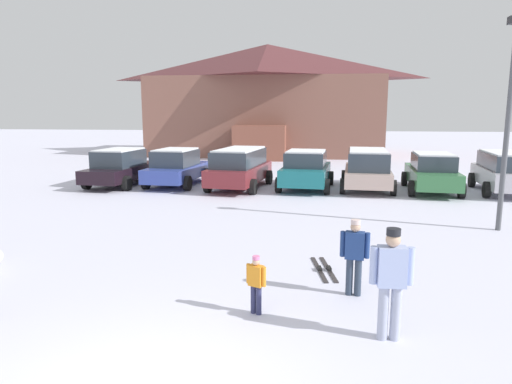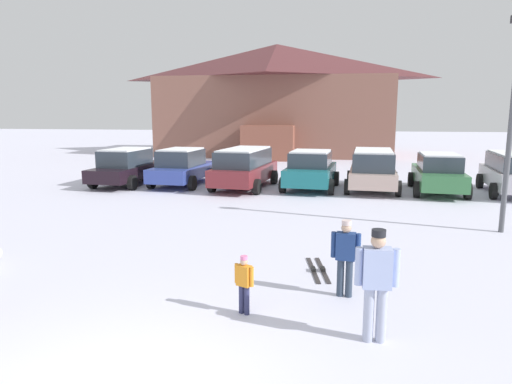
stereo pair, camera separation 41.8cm
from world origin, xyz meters
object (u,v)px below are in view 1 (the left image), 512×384
object	(u,v)px
parked_beige_suv	(367,168)
skier_child_in_orange_jacket	(256,281)
parked_silver_wagon	(505,171)
parked_black_sedan	(121,167)
parked_teal_hatchback	(306,170)
skier_adult_in_blue_parka	(391,278)
ski_lodge	(267,99)
parked_maroon_van	(240,167)
lamp_post	(509,114)
parked_green_coupe	(432,172)
skier_teen_in_navy_coat	(355,253)
parked_blue_hatchback	(177,167)
pair_of_skis	(324,269)

from	to	relation	value
parked_beige_suv	skier_child_in_orange_jacket	bearing A→B (deg)	-103.19
skier_child_in_orange_jacket	parked_beige_suv	bearing A→B (deg)	76.81
parked_beige_suv	parked_silver_wagon	distance (m)	5.48
parked_black_sedan	parked_teal_hatchback	distance (m)	8.37
skier_child_in_orange_jacket	skier_adult_in_blue_parka	bearing A→B (deg)	-15.96
skier_adult_in_blue_parka	ski_lodge	bearing A→B (deg)	99.85
parked_maroon_van	lamp_post	size ratio (longest dim) A/B	0.84
parked_black_sedan	parked_green_coupe	size ratio (longest dim) A/B	1.03
skier_child_in_orange_jacket	skier_teen_in_navy_coat	size ratio (longest dim) A/B	0.70
ski_lodge	parked_maroon_van	size ratio (longest dim) A/B	3.79
skier_adult_in_blue_parka	lamp_post	size ratio (longest dim) A/B	0.29
parked_blue_hatchback	skier_child_in_orange_jacket	bearing A→B (deg)	-67.15
parked_blue_hatchback	skier_teen_in_navy_coat	distance (m)	13.76
skier_child_in_orange_jacket	skier_adult_in_blue_parka	xyz separation A→B (m)	(2.03, -0.58, 0.38)
pair_of_skis	lamp_post	bearing A→B (deg)	39.43
parked_teal_hatchback	lamp_post	xyz separation A→B (m)	(5.61, -6.35, 2.38)
ski_lodge	parked_black_sedan	size ratio (longest dim) A/B	3.83
parked_black_sedan	lamp_post	xyz separation A→B (m)	(13.98, -6.25, 2.39)
parked_green_coupe	skier_adult_in_blue_parka	distance (m)	13.74
parked_blue_hatchback	parked_maroon_van	size ratio (longest dim) A/B	0.92
ski_lodge	skier_adult_in_blue_parka	bearing A→B (deg)	-80.15
parked_maroon_van	skier_teen_in_navy_coat	size ratio (longest dim) A/B	3.43
parked_silver_wagon	lamp_post	distance (m)	7.26
parked_beige_suv	pair_of_skis	distance (m)	10.80
parked_blue_hatchback	parked_maroon_van	xyz separation A→B (m)	(2.95, -0.36, 0.10)
parked_green_coupe	skier_adult_in_blue_parka	xyz separation A→B (m)	(-3.60, -13.26, 0.11)
ski_lodge	parked_teal_hatchback	size ratio (longest dim) A/B	4.38
parked_silver_wagon	parked_teal_hatchback	bearing A→B (deg)	-179.50
parked_blue_hatchback	lamp_post	distance (m)	13.37
parked_teal_hatchback	pair_of_skis	xyz separation A→B (m)	(0.71, -10.38, -0.83)
parked_green_coupe	skier_child_in_orange_jacket	world-z (taller)	parked_green_coupe
lamp_post	parked_silver_wagon	bearing A→B (deg)	68.90
parked_beige_suv	skier_teen_in_navy_coat	distance (m)	11.95
parked_beige_suv	lamp_post	xyz separation A→B (m)	(3.00, -6.56, 2.30)
parked_black_sedan	lamp_post	bearing A→B (deg)	-24.11
lamp_post	ski_lodge	bearing A→B (deg)	111.29
parked_silver_wagon	skier_child_in_orange_jacket	bearing A→B (deg)	-123.68
ski_lodge	parked_teal_hatchback	xyz separation A→B (m)	(3.75, -17.66, -3.52)
parked_black_sedan	parked_green_coupe	distance (m)	13.59
skier_adult_in_blue_parka	pair_of_skis	size ratio (longest dim) A/B	1.04
parked_teal_hatchback	ski_lodge	bearing A→B (deg)	101.98
ski_lodge	skier_adult_in_blue_parka	distance (m)	31.56
ski_lodge	parked_beige_suv	distance (m)	18.88
parked_silver_wagon	pair_of_skis	distance (m)	12.82
parked_maroon_van	skier_child_in_orange_jacket	bearing A→B (deg)	-78.84
parked_maroon_van	skier_adult_in_blue_parka	xyz separation A→B (m)	(4.49, -13.06, 0.01)
parked_teal_hatchback	parked_beige_suv	size ratio (longest dim) A/B	0.91
parked_teal_hatchback	parked_black_sedan	bearing A→B (deg)	-179.36
ski_lodge	parked_beige_suv	size ratio (longest dim) A/B	3.98
parked_blue_hatchback	skier_teen_in_navy_coat	world-z (taller)	parked_blue_hatchback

